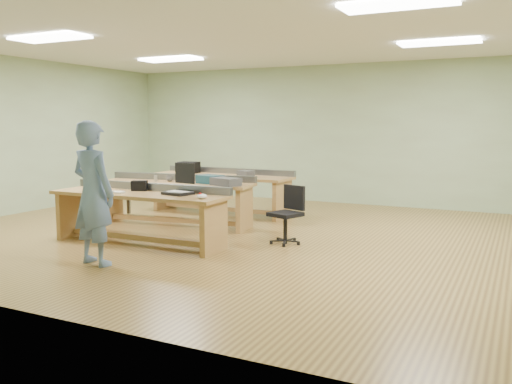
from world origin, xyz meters
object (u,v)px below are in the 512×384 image
workbench_back (221,185)px  drinks_can (156,179)px  person (93,193)px  workbench_front (140,206)px  workbench_mid (176,193)px  parts_bin_grey (226,182)px  mug (170,179)px  camera_bag (139,186)px  laptop_base (178,193)px  task_chair (287,222)px  parts_bin_teal (210,179)px

workbench_back → drinks_can: (-0.36, -1.60, 0.25)m
person → drinks_can: size_ratio=16.59×
workbench_front → workbench_mid: bearing=103.4°
parts_bin_grey → mug: size_ratio=3.66×
parts_bin_grey → camera_bag: bearing=-125.3°
laptop_base → workbench_mid: bearing=135.9°
workbench_mid → workbench_back: 1.45m
workbench_front → workbench_back: size_ratio=0.94×
camera_bag → drinks_can: 1.21m
parts_bin_grey → mug: bearing=174.6°
laptop_base → task_chair: (1.28, 0.91, -0.46)m
parts_bin_teal → mug: parts_bin_teal is taller
workbench_mid → drinks_can: size_ratio=26.04×
task_chair → parts_bin_teal: size_ratio=2.16×
workbench_mid → parts_bin_grey: bearing=-12.7°
camera_bag → parts_bin_grey: (0.81, 1.15, -0.01)m
workbench_front → parts_bin_teal: (0.28, 1.50, 0.27)m
camera_bag → drinks_can: bearing=91.8°
workbench_mid → camera_bag: bearing=-88.1°
person → camera_bag: bearing=-65.9°
workbench_front → mug: size_ratio=21.78×
laptop_base → camera_bag: bearing=-178.5°
task_chair → laptop_base: bearing=-125.3°
mug → workbench_back: bearing=82.6°
workbench_front → workbench_mid: same height
workbench_mid → person: (0.59, -2.59, 0.34)m
workbench_mid → laptop_base: bearing=-62.1°
parts_bin_teal → parts_bin_grey: (0.39, -0.17, -0.01)m
workbench_front → drinks_can: workbench_front is taller
workbench_mid → mug: bearing=162.1°
mug → drinks_can: 0.24m
camera_bag → workbench_back: bearing=69.7°
workbench_mid → laptop_base: size_ratio=7.58×
workbench_front → laptop_base: (0.62, 0.07, 0.22)m
workbench_back → camera_bag: (0.17, -2.69, 0.27)m
workbench_back → task_chair: (2.21, -1.90, -0.25)m
laptop_base → task_chair: task_chair is taller
workbench_mid → drinks_can: workbench_mid is taller
camera_bag → parts_bin_teal: camera_bag is taller
person → camera_bag: (-0.37, 1.35, -0.06)m
workbench_front → task_chair: (1.90, 0.97, -0.24)m
task_chair → parts_bin_grey: 1.38m
person → camera_bag: size_ratio=8.07×
person → parts_bin_grey: size_ratio=3.90×
camera_bag → parts_bin_grey: 1.41m
person → laptop_base: (0.39, 1.24, -0.12)m
workbench_mid → workbench_back: same height
workbench_front → drinks_can: 1.46m
workbench_front → task_chair: bearing=26.3°
workbench_back → drinks_can: bearing=-100.6°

